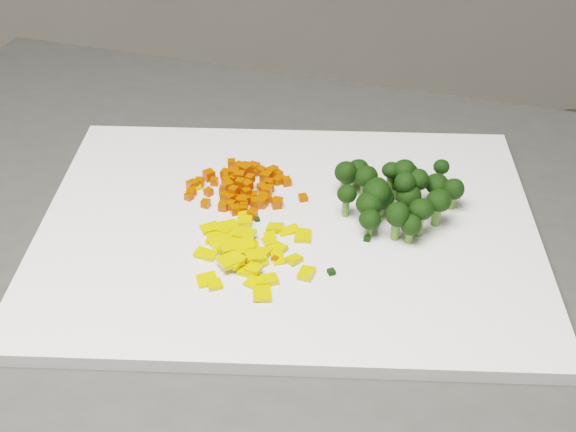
{
  "coord_description": "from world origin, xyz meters",
  "views": [
    {
      "loc": [
        0.23,
        -0.54,
        1.37
      ],
      "look_at": [
        0.27,
        0.1,
        0.92
      ],
      "focal_mm": 50.0,
      "sensor_mm": 36.0,
      "label": 1
    }
  ],
  "objects": [
    {
      "name": "carrot_cube_69",
      "position": [
        0.27,
        0.19,
        0.92
      ],
      "size": [
        0.01,
        0.01,
        0.01
      ],
      "primitive_type": "cube",
      "rotation": [
        0.0,
        0.0,
        0.54
      ],
      "color": "#C03402",
      "rests_on": "carrot_pile"
    },
    {
      "name": "broccoli_pile",
      "position": [
        0.39,
        0.12,
        0.94
      ],
      "size": [
        0.13,
        0.13,
        0.06
      ],
      "primitive_type": null,
      "color": "black",
      "rests_on": "cutting_board"
    },
    {
      "name": "pepper_chunk_27",
      "position": [
        0.22,
        0.06,
        0.92
      ],
      "size": [
        0.02,
        0.02,
        0.01
      ],
      "primitive_type": "cube",
      "rotation": [
        -0.08,
        -0.14,
        2.91
      ],
      "color": "#E7B80C",
      "rests_on": "pepper_pile"
    },
    {
      "name": "broccoli_floret_21",
      "position": [
        0.36,
        0.12,
        0.93
      ],
      "size": [
        0.03,
        0.03,
        0.04
      ],
      "primitive_type": null,
      "color": "black",
      "rests_on": "broccoli_pile"
    },
    {
      "name": "carrot_cube_66",
      "position": [
        0.25,
        0.14,
        0.92
      ],
      "size": [
        0.01,
        0.01,
        0.01
      ],
      "primitive_type": "cube",
      "rotation": [
        0.0,
        0.0,
        2.32
      ],
      "color": "#C03402",
      "rests_on": "carrot_pile"
    },
    {
      "name": "carrot_cube_56",
      "position": [
        0.23,
        0.13,
        0.92
      ],
      "size": [
        0.01,
        0.01,
        0.01
      ],
      "primitive_type": "cube",
      "rotation": [
        0.0,
        0.0,
        0.33
      ],
      "color": "#C03402",
      "rests_on": "carrot_pile"
    },
    {
      "name": "carrot_cube_31",
      "position": [
        0.25,
        0.14,
        0.92
      ],
      "size": [
        0.01,
        0.01,
        0.01
      ],
      "primitive_type": "cube",
      "rotation": [
        0.0,
        0.0,
        1.58
      ],
      "color": "#C03402",
      "rests_on": "carrot_pile"
    },
    {
      "name": "broccoli_floret_27",
      "position": [
        0.35,
        0.14,
        0.93
      ],
      "size": [
        0.03,
        0.03,
        0.03
      ],
      "primitive_type": null,
      "color": "black",
      "rests_on": "broccoli_pile"
    },
    {
      "name": "carrot_cube_15",
      "position": [
        0.21,
        0.13,
        0.92
      ],
      "size": [
        0.01,
        0.01,
        0.01
      ],
      "primitive_type": "cube",
      "rotation": [
        0.0,
        0.0,
        2.88
      ],
      "color": "#C03402",
      "rests_on": "carrot_pile"
    },
    {
      "name": "carrot_cube_35",
      "position": [
        0.22,
        0.13,
        0.92
      ],
      "size": [
        0.01,
        0.01,
        0.01
      ],
      "primitive_type": "cube",
      "rotation": [
        0.0,
        0.0,
        2.74
      ],
      "color": "#C03402",
      "rests_on": "carrot_pile"
    },
    {
      "name": "broccoli_floret_11",
      "position": [
        0.38,
        0.14,
        0.93
      ],
      "size": [
        0.03,
        0.03,
        0.03
      ],
      "primitive_type": null,
      "color": "black",
      "rests_on": "broccoli_pile"
    },
    {
      "name": "carrot_cube_60",
      "position": [
        0.21,
        0.15,
        0.93
      ],
      "size": [
        0.01,
        0.01,
        0.01
      ],
      "primitive_type": "cube",
      "rotation": [
        0.0,
        0.0,
        2.03
      ],
      "color": "#C03402",
      "rests_on": "carrot_pile"
    },
    {
      "name": "carrot_cube_19",
      "position": [
        0.23,
        0.19,
        0.92
      ],
      "size": [
        0.01,
        0.01,
        0.01
      ],
      "primitive_type": "cube",
      "rotation": [
        0.0,
        0.0,
        2.82
      ],
      "color": "#C03402",
      "rests_on": "carrot_pile"
    },
    {
      "name": "pepper_chunk_19",
      "position": [
        0.2,
        0.07,
        0.92
      ],
      "size": [
        0.02,
        0.02,
        0.01
      ],
      "primitive_type": "cube",
      "rotation": [
        -0.13,
        0.11,
        1.36
      ],
      "color": "#E7B80C",
      "rests_on": "pepper_pile"
    },
    {
      "name": "broccoli_floret_16",
      "position": [
        0.39,
        0.1,
        0.93
      ],
      "size": [
        0.03,
        0.03,
        0.03
      ],
      "primitive_type": null,
      "color": "black",
      "rests_on": "broccoli_pile"
    },
    {
      "name": "pepper_chunk_12",
      "position": [
        0.24,
        0.02,
        0.92
      ],
      "size": [
        0.02,
        0.02,
        0.01
      ],
      "primitive_type": "cube",
      "rotation": [
        -0.03,
        0.1,
        2.57
      ],
      "color": "#E7B80C",
      "rests_on": "pepper_pile"
    },
    {
      "name": "broccoli_floret_8",
      "position": [
        0.38,
        0.11,
        0.94
      ],
      "size": [
        0.03,
        0.03,
        0.03
      ],
      "primitive_type": null,
      "color": "black",
      "rests_on": "broccoli_pile"
    },
    {
      "name": "pepper_chunk_30",
      "position": [
        0.2,
        0.09,
        0.92
      ],
      "size": [
        0.02,
        0.02,
        0.01
      ],
      "primitive_type": "cube",
      "rotation": [
        -0.04,
        -0.07,
        0.33
      ],
      "color": "#E7B80C",
      "rests_on": "pepper_pile"
    },
    {
      "name": "carrot_cube_27",
      "position": [
        0.26,
        0.17,
        0.92
      ],
      "size": [
        0.01,
        0.01,
        0.01
      ],
      "primitive_type": "cube",
      "rotation": [
        0.0,
        0.0,
        2.75
      ],
      "color": "#C03402",
      "rests_on": "carrot_pile"
    },
    {
      "name": "carrot_cube_75",
      "position": [
        0.23,
        0.16,
        0.92
      ],
      "size": [
        0.01,
        0.01,
        0.01
      ],
      "primitive_type": "cube",
      "rotation": [
        0.0,
        0.0,
        2.55
      ],
      "color": "#C03402",
      "rests_on": "carrot_pile"
    },
    {
      "name": "pepper_chunk_20",
      "position": [
        0.2,
        0.08,
        0.91
      ],
      "size": [
        0.02,
        0.02,
        0.0
      ],
      "primitive_type": "cube",
      "rotation": [
        -0.02,
        -0.03,
        0.23
      ],
      "color": "#E7B80C",
      "rests_on": "pepper_pile"
    },
    {
      "name": "carrot_cube_65",
      "position": [
        0.19,
        0.18,
        0.92
      ],
      "size": [
        0.01,
        0.01,
        0.01
      ],
      "primitive_type": "cube",
      "rotation": [
        0.0,
        0.0,
        0.54
      ],
      "color": "#C03402",
      "rests_on": "carrot_pile"
    },
    {
      "name": "carrot_cube_52",
      "position": [
        0.24,
        0.11,
        0.92
      ],
      "size": [
        0.01,
        0.01,
        0.01
      ],
      "primitive_type": "cube",
      "rotation": [
        0.0,
        0.0,
        2.64
      ],
      "color": "#C03402",
      "rests_on": "carrot_pile"
    },
    {
      "name": "carrot_cube_4",
      "position": [
        0.25,
        0.13,
        0.92
      ],
      "size": [
        0.01,
        0.01,
        0.01
      ],
      "primitive_type": "cube",
      "rotation": [
        0.0,
        0.0,
        2.6
      ],
      "color": "#C03402",
      "rests_on": "carrot_pile"
    },
    {
      "name": "broccoli_floret_24",
      "position": [
        0.36,
        0.11,
        0.93
      ],
      "size": [
        0.03,
        0.03,
        0.03
      ],
      "primitive_type": null,
      "color": "black",
      "rests_on": "broccoli_pile"
    },
    {
      "name": "broccoli_floret_10",
      "position": [
        0.44,
        0.11,
        0.93
      ],
      "size": [
        0.03,
        0.03,
        0.03
      ],
      "primitive_type": null,
      "color": "black",
      "rests_on": "broccoli_pile"
    },
    {
      "name": "carrot_cube_12",
      "position": [
        0.23,
        0.18,
        0.92
      ],
      "size": [
        0.01,
        0.01,
        0.01
      ],
      "primitive_type": "cube",
      "rotation": [
        0.0,
        0.0,
        0.12
      ],
      "color": "#C03402",
      "rests_on": "carrot_pile"
    },
    {
      "name": "pepper_chunk_33",
      "position": [
        0.24,
        0.05,
        0.92
      ],
      "size": [
        0.02,
        0.02,
        0.01
      ],
      "primitive_type": "cube",
      "rotation": [
        -0.13,
        0.13,
        1.03
      ],
      "color": "#E7B80C",
      "rests_on": "pepper_pile"
    },
    {
      "name": "broccoli_floret_0",
      "position": [
        0.33,
        0.15,
        0.93
      ],
      "size": [
        0.02,
        0.02,
        0.03
      ],
      "primitive_type": null,
      "color": "black",
      "rests_on": "broccoli_pile"
    },
    {
      "name": "broccoli_floret_15",
      "position": [
        0.33,
        0.15,
        0.93
      ],
      "size": [
        0.03,
        0.03,
        0.03
      ],
      "primitive_type": null,
      "color": "black",
      "rests_on": "broccoli_pile"
    },
    {
      "name": "pepper_chunk_35",
      "position": [
        0.28,
        0.07,
        0.92
      ],
      "size": [
        0.02,
        0.02,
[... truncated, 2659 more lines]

